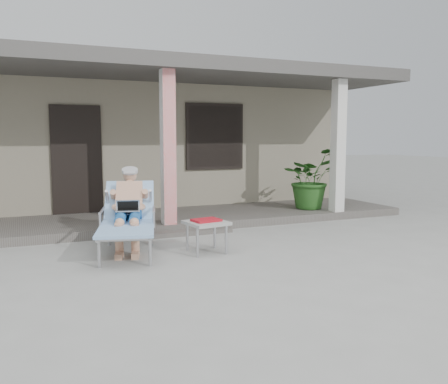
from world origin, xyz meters
name	(u,v)px	position (x,y,z in m)	size (l,w,h in m)	color
ground	(217,262)	(0.00, 0.00, 0.00)	(60.00, 60.00, 0.00)	#9E9E99
house	(118,136)	(0.00, 6.50, 1.67)	(10.40, 5.40, 3.30)	gray
porch_deck	(156,220)	(0.00, 3.00, 0.07)	(10.00, 2.00, 0.15)	#605B56
porch_overhang	(154,73)	(0.00, 2.95, 2.79)	(10.00, 2.30, 2.85)	silver
porch_step	(174,233)	(0.00, 1.85, 0.04)	(2.00, 0.30, 0.07)	#605B56
lounger	(128,197)	(-0.91, 1.16, 0.78)	(1.19, 2.02, 1.27)	#B7B7BC
side_table	(206,224)	(0.07, 0.56, 0.41)	(0.62, 0.62, 0.48)	#A0A09C
potted_palm	(310,179)	(3.23, 2.72, 0.78)	(1.13, 0.98, 1.25)	#26591E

